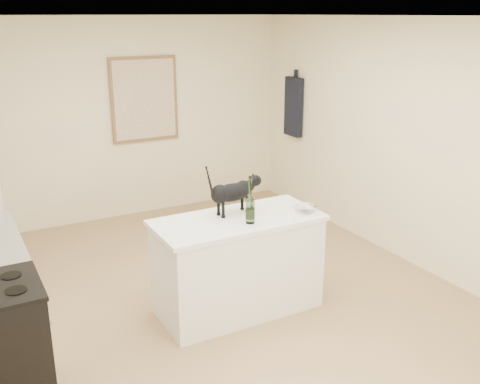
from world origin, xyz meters
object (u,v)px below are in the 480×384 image
(stove, at_px, (0,350))
(black_cat, at_px, (232,195))
(glass_bowl, at_px, (306,209))
(wine_bottle, at_px, (250,203))

(stove, relative_size, black_cat, 1.74)
(glass_bowl, bearing_deg, black_cat, 155.19)
(black_cat, relative_size, wine_bottle, 1.40)
(stove, relative_size, wine_bottle, 2.44)
(black_cat, bearing_deg, wine_bottle, -90.27)
(wine_bottle, distance_m, glass_bowl, 0.60)
(glass_bowl, bearing_deg, stove, -174.84)
(stove, distance_m, wine_bottle, 2.20)
(wine_bottle, relative_size, glass_bowl, 1.66)
(black_cat, height_order, wine_bottle, wine_bottle)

